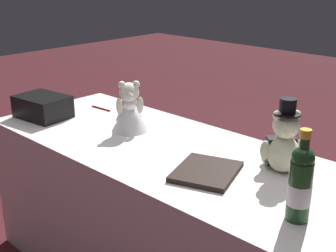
# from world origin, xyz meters

# --- Properties ---
(reception_table) EXTENTS (1.82, 0.71, 0.71)m
(reception_table) POSITION_xyz_m (0.00, 0.00, 0.36)
(reception_table) COLOR white
(reception_table) RESTS_ON ground_plane
(teddy_bear_groom) EXTENTS (0.16, 0.16, 0.29)m
(teddy_bear_groom) POSITION_xyz_m (0.47, 0.14, 0.82)
(teddy_bear_groom) COLOR beige
(teddy_bear_groom) RESTS_ON reception_table
(teddy_bear_bride) EXTENTS (0.22, 0.21, 0.24)m
(teddy_bear_bride) POSITION_xyz_m (-0.30, 0.05, 0.81)
(teddy_bear_bride) COLOR white
(teddy_bear_bride) RESTS_ON reception_table
(champagne_bottle) EXTENTS (0.07, 0.07, 0.30)m
(champagne_bottle) POSITION_xyz_m (0.69, -0.14, 0.84)
(champagne_bottle) COLOR #1B4320
(champagne_bottle) RESTS_ON reception_table
(signing_pen) EXTENTS (0.15, 0.02, 0.01)m
(signing_pen) POSITION_xyz_m (-0.64, 0.15, 0.71)
(signing_pen) COLOR maroon
(signing_pen) RESTS_ON reception_table
(gift_case_black) EXTENTS (0.28, 0.22, 0.11)m
(gift_case_black) POSITION_xyz_m (-0.75, -0.14, 0.77)
(gift_case_black) COLOR black
(gift_case_black) RESTS_ON reception_table
(guestbook) EXTENTS (0.29, 0.31, 0.02)m
(guestbook) POSITION_xyz_m (0.28, -0.09, 0.72)
(guestbook) COLOR black
(guestbook) RESTS_ON reception_table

